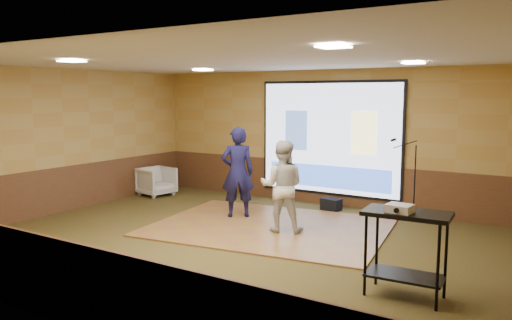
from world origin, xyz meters
The scene contains 18 objects.
ground centered at (0.00, 0.00, 0.00)m, with size 9.00×9.00×0.00m, color #2C3417.
room_shell centered at (0.00, 0.00, 2.09)m, with size 9.04×7.04×3.02m.
wainscot_back centered at (0.00, 3.48, 0.47)m, with size 9.00×0.04×0.95m, color #4B2B19.
wainscot_front centered at (0.00, -3.48, 0.47)m, with size 9.00×0.04×0.95m, color #4B2B19.
wainscot_left centered at (-4.48, 0.00, 0.47)m, with size 0.04×7.00×0.95m, color #4B2B19.
projector_screen centered at (0.00, 3.44, 1.47)m, with size 3.32×0.06×2.52m.
downlight_nw centered at (-2.20, 1.80, 2.97)m, with size 0.32×0.32×0.02m, color #FFE6BF.
downlight_ne centered at (2.20, 1.80, 2.97)m, with size 0.32×0.32×0.02m, color #FFE6BF.
downlight_sw centered at (-2.20, -1.50, 2.97)m, with size 0.32×0.32×0.02m, color #FFE6BF.
downlight_se centered at (2.20, -1.50, 2.97)m, with size 0.32×0.32×0.02m, color #FFE6BF.
dance_floor centered at (-0.14, 1.11, 0.02)m, with size 4.20×3.20×0.03m, color brown.
player_left centered at (-1.06, 1.41, 0.93)m, with size 0.65×0.43×1.79m, color #15133E.
player_right centered at (0.22, 0.93, 0.84)m, with size 0.79×0.62×1.63m, color beige.
av_table centered at (2.88, -0.79, 0.76)m, with size 1.01×0.53×1.06m.
projector centered at (2.82, -0.88, 1.11)m, with size 0.29×0.24×0.10m, color silver.
mic_stand centered at (1.92, 3.10, 0.49)m, with size 0.63×0.26×1.60m.
banquet_chair centered at (-4.00, 2.21, 0.35)m, with size 0.75×0.77×0.70m, color gray.
duffel_bag centered at (0.26, 3.03, 0.12)m, with size 0.40×0.27×0.25m, color black.
Camera 1 is at (4.44, -6.68, 2.44)m, focal length 35.00 mm.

